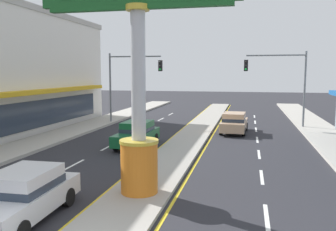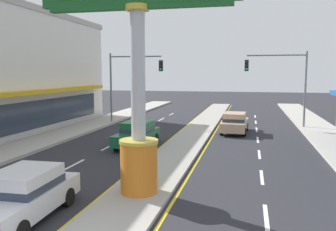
{
  "view_description": "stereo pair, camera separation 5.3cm",
  "coord_description": "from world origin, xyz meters",
  "px_view_note": "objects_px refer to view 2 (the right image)",
  "views": [
    {
      "loc": [
        3.81,
        -6.13,
        4.47
      ],
      "look_at": [
        0.34,
        8.98,
        2.6
      ],
      "focal_mm": 37.63,
      "sensor_mm": 36.0,
      "label": 1
    },
    {
      "loc": [
        3.86,
        -6.12,
        4.47
      ],
      "look_at": [
        0.34,
        8.98,
        2.6
      ],
      "focal_mm": 37.63,
      "sensor_mm": 36.0,
      "label": 2
    }
  ],
  "objects_px": {
    "traffic_light_left_side": "(130,76)",
    "traffic_light_right_side": "(283,76)",
    "sedan_near_right_lane": "(23,194)",
    "district_sign": "(138,81)",
    "sedan_far_right_lane": "(235,122)",
    "sedan_near_left_lane": "(137,134)"
  },
  "relations": [
    {
      "from": "traffic_light_left_side",
      "to": "sedan_near_left_lane",
      "type": "height_order",
      "value": "traffic_light_left_side"
    },
    {
      "from": "traffic_light_left_side",
      "to": "sedan_near_right_lane",
      "type": "distance_m",
      "value": 20.73
    },
    {
      "from": "traffic_light_right_side",
      "to": "sedan_near_right_lane",
      "type": "height_order",
      "value": "traffic_light_right_side"
    },
    {
      "from": "traffic_light_left_side",
      "to": "sedan_near_right_lane",
      "type": "height_order",
      "value": "traffic_light_left_side"
    },
    {
      "from": "district_sign",
      "to": "sedan_far_right_lane",
      "type": "height_order",
      "value": "district_sign"
    },
    {
      "from": "sedan_near_left_lane",
      "to": "sedan_far_right_lane",
      "type": "bearing_deg",
      "value": 48.4
    },
    {
      "from": "district_sign",
      "to": "sedan_near_right_lane",
      "type": "xyz_separation_m",
      "value": [
        -2.81,
        -2.79,
        -3.39
      ]
    },
    {
      "from": "sedan_far_right_lane",
      "to": "traffic_light_left_side",
      "type": "bearing_deg",
      "value": 164.0
    },
    {
      "from": "district_sign",
      "to": "traffic_light_left_side",
      "type": "height_order",
      "value": "district_sign"
    },
    {
      "from": "traffic_light_left_side",
      "to": "sedan_far_right_lane",
      "type": "bearing_deg",
      "value": -16.0
    },
    {
      "from": "traffic_light_left_side",
      "to": "sedan_near_left_lane",
      "type": "bearing_deg",
      "value": -68.19
    },
    {
      "from": "traffic_light_left_side",
      "to": "traffic_light_right_side",
      "type": "height_order",
      "value": "same"
    },
    {
      "from": "sedan_near_right_lane",
      "to": "sedan_far_right_lane",
      "type": "relative_size",
      "value": 0.99
    },
    {
      "from": "traffic_light_left_side",
      "to": "sedan_far_right_lane",
      "type": "xyz_separation_m",
      "value": [
        9.2,
        -2.64,
        -3.46
      ]
    },
    {
      "from": "sedan_near_right_lane",
      "to": "sedan_near_left_lane",
      "type": "xyz_separation_m",
      "value": [
        0.0,
        11.16,
        0.0
      ]
    },
    {
      "from": "sedan_near_left_lane",
      "to": "district_sign",
      "type": "bearing_deg",
      "value": -71.44
    },
    {
      "from": "district_sign",
      "to": "sedan_near_left_lane",
      "type": "relative_size",
      "value": 1.89
    },
    {
      "from": "traffic_light_right_side",
      "to": "sedan_near_left_lane",
      "type": "relative_size",
      "value": 1.43
    },
    {
      "from": "traffic_light_left_side",
      "to": "sedan_near_left_lane",
      "type": "xyz_separation_m",
      "value": [
        3.59,
        -8.96,
        -3.46
      ]
    },
    {
      "from": "district_sign",
      "to": "traffic_light_right_side",
      "type": "height_order",
      "value": "district_sign"
    },
    {
      "from": "traffic_light_left_side",
      "to": "sedan_near_right_lane",
      "type": "bearing_deg",
      "value": -79.91
    },
    {
      "from": "traffic_light_right_side",
      "to": "sedan_near_right_lane",
      "type": "relative_size",
      "value": 1.42
    }
  ]
}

